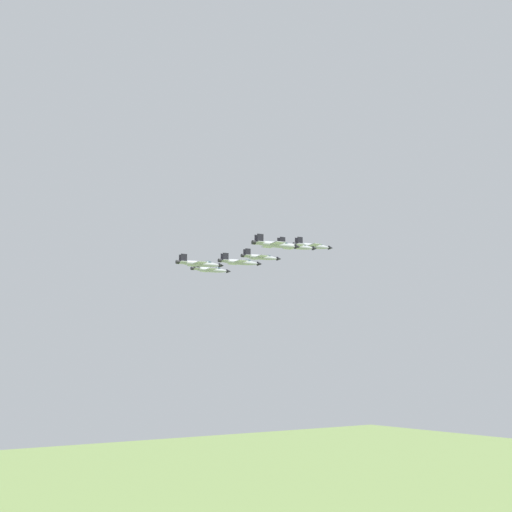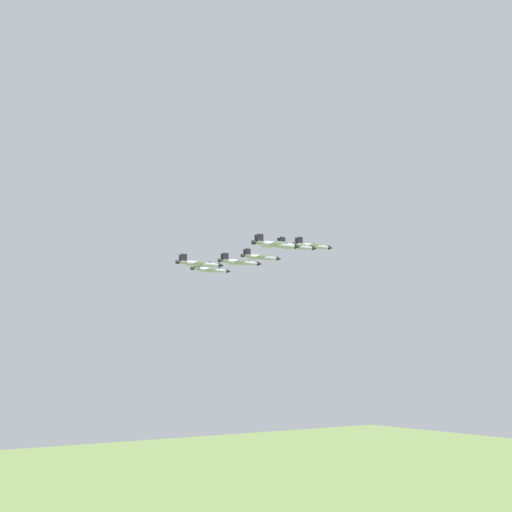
{
  "view_description": "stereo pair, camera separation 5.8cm",
  "coord_description": "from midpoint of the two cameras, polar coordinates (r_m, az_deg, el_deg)",
  "views": [
    {
      "loc": [
        -140.64,
        138.48,
        86.0
      ],
      "look_at": [
        21.76,
        25.31,
        121.76
      ],
      "focal_mm": 44.2,
      "sensor_mm": 36.0,
      "label": 1
    },
    {
      "loc": [
        -140.67,
        138.43,
        86.0
      ],
      "look_at": [
        21.76,
        25.31,
        121.76
      ],
      "focal_mm": 44.2,
      "sensor_mm": 36.0,
      "label": 2
    }
  ],
  "objects": [
    {
      "name": "jet_lead",
      "position": [
        212.7,
        5.14,
        0.92
      ],
      "size": [
        9.78,
        15.71,
        3.31
      ],
      "rotation": [
        0.0,
        0.0,
        4.57
      ],
      "color": "#9EA3A8"
    },
    {
      "name": "jet_left_wingman",
      "position": [
        215.2,
        0.43,
        -0.09
      ],
      "size": [
        9.61,
        15.45,
        3.25
      ],
      "rotation": [
        0.0,
        0.0,
        4.57
      ],
      "color": "#9EA3A8"
    },
    {
      "name": "jet_right_wingman",
      "position": [
        195.31,
        3.61,
        0.88
      ],
      "size": [
        9.36,
        15.08,
        3.17
      ],
      "rotation": [
        0.0,
        0.0,
        4.58
      ],
      "color": "#9EA3A8"
    },
    {
      "name": "jet_left_outer",
      "position": [
        219.08,
        -4.14,
        -1.24
      ],
      "size": [
        9.44,
        15.25,
        3.21
      ],
      "rotation": [
        0.0,
        0.0,
        4.59
      ],
      "color": "#9EA3A8"
    },
    {
      "name": "jet_right_outer",
      "position": [
        178.24,
        1.79,
        1.06
      ],
      "size": [
        9.66,
        15.52,
        3.27
      ],
      "rotation": [
        0.0,
        0.0,
        4.57
      ],
      "color": "#9EA3A8"
    },
    {
      "name": "jet_slot_rear",
      "position": [
        198.15,
        -1.48,
        -0.55
      ],
      "size": [
        9.55,
        15.37,
        3.23
      ],
      "rotation": [
        0.0,
        0.0,
        4.58
      ],
      "color": "#9EA3A8"
    },
    {
      "name": "jet_trailing",
      "position": [
        192.4,
        -5.14,
        -0.68
      ],
      "size": [
        9.82,
        15.8,
        3.32
      ],
      "rotation": [
        0.0,
        0.0,
        4.58
      ],
      "color": "#9EA3A8"
    }
  ]
}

